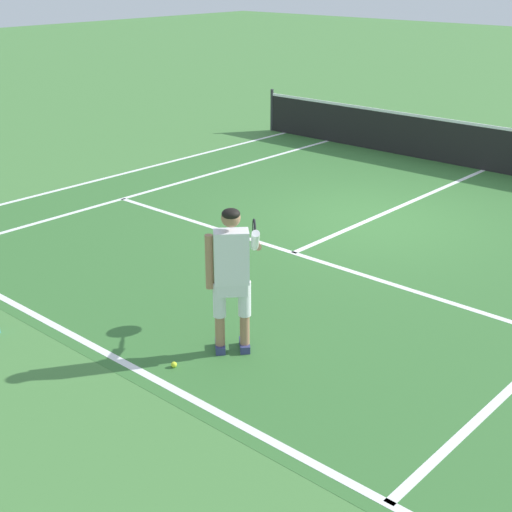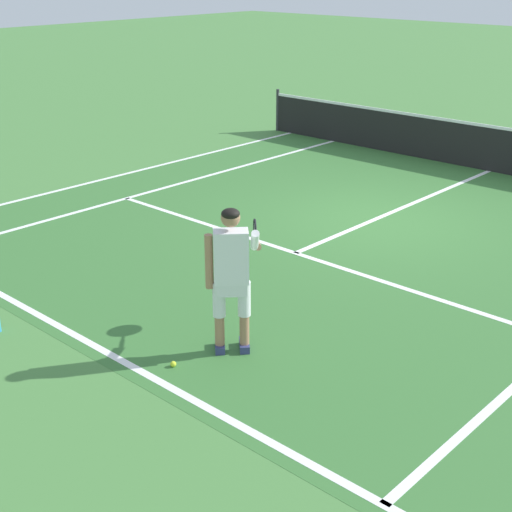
# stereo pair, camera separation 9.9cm
# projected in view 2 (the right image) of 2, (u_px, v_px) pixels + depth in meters

# --- Properties ---
(ground_plane) EXTENTS (80.00, 80.00, 0.00)m
(ground_plane) POSITION_uv_depth(u_px,v_px,m) (375.00, 220.00, 12.69)
(ground_plane) COLOR #477F3D
(court_inner_surface) EXTENTS (10.98, 10.62, 0.00)m
(court_inner_surface) POSITION_uv_depth(u_px,v_px,m) (346.00, 232.00, 12.12)
(court_inner_surface) COLOR #387033
(court_inner_surface) RESTS_ON ground
(line_baseline) EXTENTS (10.98, 0.10, 0.01)m
(line_baseline) POSITION_uv_depth(u_px,v_px,m) (87.00, 342.00, 8.62)
(line_baseline) COLOR white
(line_baseline) RESTS_ON ground
(line_service) EXTENTS (8.23, 0.10, 0.01)m
(line_service) POSITION_uv_depth(u_px,v_px,m) (296.00, 253.00, 11.23)
(line_service) COLOR white
(line_service) RESTS_ON ground
(line_centre_service) EXTENTS (0.10, 6.40, 0.01)m
(line_centre_service) POSITION_uv_depth(u_px,v_px,m) (408.00, 205.00, 13.42)
(line_centre_service) COLOR white
(line_centre_service) RESTS_ON ground
(line_singles_left) EXTENTS (0.10, 10.22, 0.01)m
(line_singles_left) POSITION_uv_depth(u_px,v_px,m) (178.00, 184.00, 14.70)
(line_singles_left) COLOR white
(line_singles_left) RESTS_ON ground
(line_doubles_left) EXTENTS (0.10, 10.22, 0.01)m
(line_doubles_left) POSITION_uv_depth(u_px,v_px,m) (135.00, 172.00, 15.56)
(line_doubles_left) COLOR white
(line_doubles_left) RESTS_ON ground
(tennis_net) EXTENTS (11.96, 0.08, 1.07)m
(tennis_net) POSITION_uv_depth(u_px,v_px,m) (492.00, 148.00, 15.42)
(tennis_net) COLOR #333338
(tennis_net) RESTS_ON ground
(tennis_player) EXTENTS (0.76, 1.15, 1.71)m
(tennis_player) POSITION_uv_depth(u_px,v_px,m) (232.00, 270.00, 8.09)
(tennis_player) COLOR navy
(tennis_player) RESTS_ON ground
(tennis_ball_near_feet) EXTENTS (0.07, 0.07, 0.07)m
(tennis_ball_near_feet) POSITION_uv_depth(u_px,v_px,m) (173.00, 364.00, 8.09)
(tennis_ball_near_feet) COLOR #CCE02D
(tennis_ball_near_feet) RESTS_ON ground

